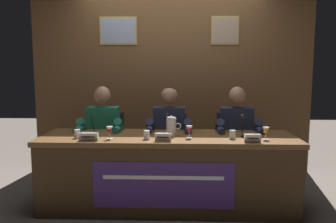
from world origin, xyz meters
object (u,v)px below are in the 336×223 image
Objects in this scene: water_cup_center at (147,135)px; chair_right at (234,152)px; panelist_left at (102,132)px; microphone_left at (92,128)px; juice_glass_center at (189,130)px; chair_center at (170,152)px; chair_left at (106,151)px; panelist_center at (169,132)px; water_cup_right at (233,135)px; water_cup_left at (77,134)px; microphone_right at (243,129)px; water_pitcher_central at (171,126)px; nameplate_center at (163,137)px; juice_glass_left at (110,130)px; panelist_right at (237,133)px; conference_table at (168,162)px; nameplate_left at (88,136)px; nameplate_right at (253,138)px; microphone_center at (167,128)px; juice_glass_right at (266,131)px.

chair_right is (0.97, 0.74, -0.35)m from water_cup_center.
panelist_left is at bearing -172.62° from chair_right.
microphone_left is at bearing -92.83° from panelist_left.
chair_center is at bearing 107.67° from juice_glass_center.
chair_left is 0.73× the size of panelist_center.
water_cup_right is at bearing -37.62° from panelist_center.
water_cup_left is 0.39× the size of microphone_right.
juice_glass_center is 0.59× the size of water_pitcher_central.
panelist_left is 1.58m from chair_right.
microphone_right is 0.73m from water_pitcher_central.
nameplate_center is 0.69m from water_cup_right.
juice_glass_left is 0.10× the size of panelist_right.
panelist_left reaches higher than water_cup_left.
chair_right is (1.34, 0.74, -0.40)m from juice_glass_left.
microphone_left is 1.03× the size of water_pitcher_central.
nameplate_left is at bearing -167.42° from conference_table.
chair_right is at bearing 36.97° from water_pitcher_central.
panelist_left is at bearing 157.89° from nameplate_right.
chair_right is at bearing 0.00° from chair_center.
panelist_left is at bearing 139.68° from nameplate_center.
juice_glass_left is (0.21, -0.74, 0.40)m from chair_left.
chair_right reaches higher than water_cup_left.
microphone_left reaches higher than nameplate_left.
water_cup_right is at bearing -13.69° from microphone_center.
conference_table is at bearing 176.44° from juice_glass_right.
water_cup_center is (0.57, -0.74, 0.35)m from chair_left.
panelist_left is at bearing 180.00° from panelist_center.
panelist_center is (0.90, 0.51, -0.07)m from water_cup_left.
nameplate_right is 1.78× the size of water_cup_right.
chair_left is 1.16m from nameplate_center.
juice_glass_left is 1.46× the size of water_cup_center.
water_cup_left and water_cup_right have the same top height.
juice_glass_left is 1.00× the size of juice_glass_right.
microphone_right is at bearing -1.66° from water_pitcher_central.
microphone_left is at bearing 172.08° from conference_table.
chair_left is at bearing 145.57° from juice_glass_center.
microphone_left reaches higher than juice_glass_center.
chair_center reaches higher than nameplate_left.
panelist_right reaches higher than chair_right.
panelist_left is 0.89m from water_pitcher_central.
chair_center is (0.75, 0.83, -0.35)m from nameplate_left.
chair_center is 7.32× the size of juice_glass_right.
microphone_center is at bearing 46.78° from water_cup_center.
chair_right is at bearing 7.38° from panelist_left.
nameplate_center and nameplate_right have the same top height.
chair_right is at bearing 19.43° from microphone_left.
nameplate_center is at bearing 178.82° from nameplate_right.
water_cup_center is (-0.20, -0.54, 0.07)m from panelist_center.
microphone_center reaches higher than chair_left.
panelist_left is at bearing 76.10° from water_cup_left.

